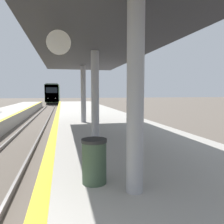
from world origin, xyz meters
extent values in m
cube|color=black|center=(0.00, 52.91, 0.28)|extent=(2.38, 15.49, 0.55)
cube|color=#477247|center=(0.00, 52.91, 2.38)|extent=(2.80, 17.21, 3.66)
cube|color=#E54C19|center=(0.00, 44.38, 2.38)|extent=(2.74, 0.16, 3.59)
cube|color=black|center=(0.00, 44.32, 3.02)|extent=(2.24, 0.06, 1.10)
cube|color=slate|center=(0.00, 52.91, 4.33)|extent=(2.38, 16.35, 0.24)
sphere|color=white|center=(-0.77, 44.32, 1.37)|extent=(0.18, 0.18, 0.18)
sphere|color=white|center=(0.77, 44.32, 1.37)|extent=(0.18, 0.18, 0.18)
cylinder|color=#99999E|center=(3.23, 1.86, 2.50)|extent=(0.29, 0.29, 3.22)
cylinder|color=#99999E|center=(3.23, 6.41, 2.50)|extent=(0.29, 0.29, 3.22)
cylinder|color=#99999E|center=(3.23, 10.97, 2.50)|extent=(0.29, 0.29, 3.22)
cube|color=#2D2D33|center=(3.23, 6.41, 4.21)|extent=(4.16, 13.66, 0.20)
cylinder|color=white|center=(1.98, 3.68, 3.76)|extent=(0.56, 0.04, 0.56)
cylinder|color=#384C38|center=(2.60, 2.38, 1.28)|extent=(0.46, 0.46, 0.79)
cylinder|color=#262626|center=(2.60, 2.38, 1.71)|extent=(0.48, 0.48, 0.06)
camera|label=1|loc=(2.03, -1.62, 2.61)|focal=35.00mm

